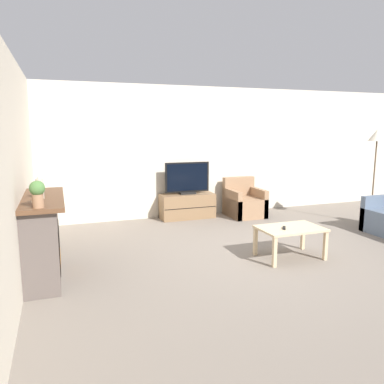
{
  "coord_description": "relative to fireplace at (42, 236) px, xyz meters",
  "views": [
    {
      "loc": [
        -2.82,
        -4.54,
        1.84
      ],
      "look_at": [
        -0.86,
        0.93,
        0.85
      ],
      "focal_mm": 35.0,
      "sensor_mm": 36.0,
      "label": 1
    }
  ],
  "objects": [
    {
      "name": "mantel_vase_left",
      "position": [
        0.02,
        -0.47,
        0.59
      ],
      "size": [
        0.1,
        0.1,
        0.22
      ],
      "color": "#994C3D",
      "rests_on": "fireplace"
    },
    {
      "name": "remote",
      "position": [
        3.19,
        -0.5,
        -0.06
      ],
      "size": [
        0.12,
        0.15,
        0.02
      ],
      "rotation": [
        0.0,
        0.0,
        -0.58
      ],
      "color": "black",
      "rests_on": "coffee_table"
    },
    {
      "name": "mantel_vase_centre_left",
      "position": [
        0.02,
        -0.12,
        0.63
      ],
      "size": [
        0.09,
        0.09,
        0.27
      ],
      "color": "beige",
      "rests_on": "fireplace"
    },
    {
      "name": "tv",
      "position": [
        2.71,
        2.29,
        0.3
      ],
      "size": [
        0.94,
        0.18,
        0.65
      ],
      "color": "black",
      "rests_on": "tv_stand"
    },
    {
      "name": "wall_left",
      "position": [
        -0.23,
        -0.33,
        0.84
      ],
      "size": [
        0.06,
        12.0,
        2.7
      ],
      "color": "beige",
      "rests_on": "ground"
    },
    {
      "name": "floor_lamp",
      "position": [
        5.91,
        0.63,
        1.07
      ],
      "size": [
        0.32,
        0.32,
        1.83
      ],
      "color": "black",
      "rests_on": "ground"
    },
    {
      "name": "wall_back",
      "position": [
        3.06,
        2.58,
        0.84
      ],
      "size": [
        12.0,
        0.06,
        2.7
      ],
      "color": "beige",
      "rests_on": "ground"
    },
    {
      "name": "tv_stand",
      "position": [
        2.71,
        2.29,
        -0.26
      ],
      "size": [
        1.12,
        0.44,
        0.51
      ],
      "color": "brown",
      "rests_on": "ground"
    },
    {
      "name": "ground_plane",
      "position": [
        3.06,
        -0.33,
        -0.51
      ],
      "size": [
        24.0,
        24.0,
        0.0
      ],
      "primitive_type": "plane",
      "color": "slate"
    },
    {
      "name": "mantel_clock",
      "position": [
        0.02,
        0.16,
        0.57
      ],
      "size": [
        0.08,
        0.11,
        0.15
      ],
      "color": "brown",
      "rests_on": "fireplace"
    },
    {
      "name": "coffee_table",
      "position": [
        3.31,
        -0.48,
        -0.13
      ],
      "size": [
        0.91,
        0.6,
        0.45
      ],
      "color": "#CCB289",
      "rests_on": "ground"
    },
    {
      "name": "potted_plant",
      "position": [
        0.02,
        -0.66,
        0.66
      ],
      "size": [
        0.16,
        0.16,
        0.29
      ],
      "color": "#936B4C",
      "rests_on": "fireplace"
    },
    {
      "name": "armchair",
      "position": [
        3.91,
        2.08,
        -0.24
      ],
      "size": [
        0.7,
        0.76,
        0.8
      ],
      "color": "#937051",
      "rests_on": "ground"
    },
    {
      "name": "fireplace",
      "position": [
        0.0,
        0.0,
        0.0
      ],
      "size": [
        0.51,
        1.55,
        1.01
      ],
      "color": "#564C47",
      "rests_on": "ground"
    }
  ]
}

